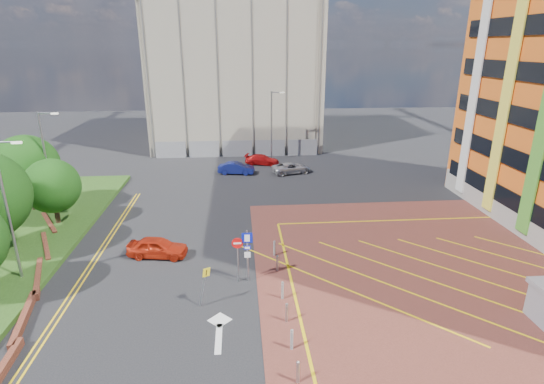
{
  "coord_description": "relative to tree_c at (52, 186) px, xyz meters",
  "views": [
    {
      "loc": [
        0.17,
        -20.54,
        12.94
      ],
      "look_at": [
        2.22,
        4.97,
        4.03
      ],
      "focal_mm": 28.0,
      "sensor_mm": 36.0,
      "label": 1
    }
  ],
  "objects": [
    {
      "name": "warning_sign",
      "position": [
        11.72,
        -11.33,
        -1.76
      ],
      "size": [
        0.68,
        0.4,
        2.25
      ],
      "color": "#9EA0A8",
      "rests_on": "ground"
    },
    {
      "name": "tree_c",
      "position": [
        0.0,
        0.0,
        0.0
      ],
      "size": [
        4.0,
        4.0,
        4.9
      ],
      "color": "#3D2B1C",
      "rests_on": "grass_bed"
    },
    {
      "name": "lamp_left_near",
      "position": [
        1.08,
        -8.0,
        1.47
      ],
      "size": [
        1.53,
        0.16,
        8.0
      ],
      "color": "#9EA0A8",
      "rests_on": "grass_bed"
    },
    {
      "name": "tree_d",
      "position": [
        -3.0,
        3.0,
        0.68
      ],
      "size": [
        5.0,
        5.0,
        6.08
      ],
      "color": "#3D2B1C",
      "rests_on": "grass_bed"
    },
    {
      "name": "lamp_left_far",
      "position": [
        -0.92,
        2.0,
        1.47
      ],
      "size": [
        1.53,
        0.16,
        8.0
      ],
      "color": "#9EA0A8",
      "rests_on": "grass_bed"
    },
    {
      "name": "lamp_back",
      "position": [
        17.58,
        18.0,
        1.17
      ],
      "size": [
        1.53,
        0.16,
        8.0
      ],
      "color": "#9EA0A8",
      "rests_on": "ground"
    },
    {
      "name": "car_blue_back",
      "position": [
        13.35,
        12.68,
        -2.57
      ],
      "size": [
        3.93,
        1.9,
        1.24
      ],
      "primitive_type": "imported",
      "rotation": [
        0.0,
        0.0,
        1.41
      ],
      "color": "navy",
      "rests_on": "ground"
    },
    {
      "name": "retaining_wall",
      "position": [
        1.7,
        -8.0,
        -2.99
      ],
      "size": [
        6.06,
        20.33,
        0.4
      ],
      "color": "brown",
      "rests_on": "ground"
    },
    {
      "name": "car_red_back",
      "position": [
        16.3,
        16.17,
        -2.63
      ],
      "size": [
        4.16,
        2.59,
        1.12
      ],
      "primitive_type": "imported",
      "rotation": [
        0.0,
        0.0,
        1.29
      ],
      "color": "red",
      "rests_on": "ground"
    },
    {
      "name": "ground",
      "position": [
        13.5,
        -10.0,
        -3.19
      ],
      "size": [
        140.0,
        140.0,
        0.0
      ],
      "primitive_type": "plane",
      "color": "black",
      "rests_on": "ground"
    },
    {
      "name": "car_red_left",
      "position": [
        8.3,
        -5.52,
        -2.54
      ],
      "size": [
        4.0,
        2.09,
        1.3
      ],
      "primitive_type": "imported",
      "rotation": [
        0.0,
        0.0,
        1.42
      ],
      "color": "red",
      "rests_on": "ground"
    },
    {
      "name": "bollard_row",
      "position": [
        15.8,
        -11.67,
        -2.72
      ],
      "size": [
        0.14,
        11.14,
        0.9
      ],
      "color": "#9EA0A8",
      "rests_on": "forecourt"
    },
    {
      "name": "car_silver_back",
      "position": [
        19.16,
        12.46,
        -2.61
      ],
      "size": [
        4.54,
        3.02,
        1.16
      ],
      "primitive_type": "imported",
      "rotation": [
        0.0,
        0.0,
        1.86
      ],
      "color": "#A8A7AE",
      "rests_on": "ground"
    },
    {
      "name": "sign_cluster",
      "position": [
        13.8,
        -9.02,
        -1.24
      ],
      "size": [
        1.17,
        0.12,
        3.2
      ],
      "color": "#9EA0A8",
      "rests_on": "ground"
    },
    {
      "name": "construction_building",
      "position": [
        13.5,
        30.0,
        7.81
      ],
      "size": [
        21.2,
        19.2,
        22.0
      ],
      "primitive_type": "cube",
      "color": "gray",
      "rests_on": "ground"
    },
    {
      "name": "forecourt",
      "position": [
        27.5,
        -10.0,
        -3.18
      ],
      "size": [
        26.0,
        26.0,
        0.02
      ],
      "primitive_type": "cube",
      "color": "brown",
      "rests_on": "ground"
    },
    {
      "name": "construction_fence",
      "position": [
        14.5,
        20.0,
        -2.19
      ],
      "size": [
        21.6,
        0.06,
        2.0
      ],
      "primitive_type": "cube",
      "color": "gray",
      "rests_on": "ground"
    }
  ]
}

